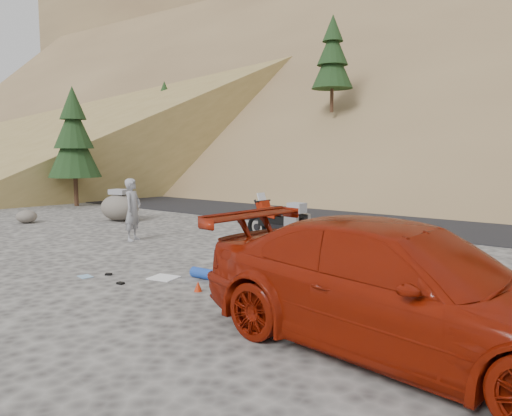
{
  "coord_description": "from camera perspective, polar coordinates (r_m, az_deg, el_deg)",
  "views": [
    {
      "loc": [
        7.99,
        -7.64,
        2.35
      ],
      "look_at": [
        0.86,
        1.65,
        1.0
      ],
      "focal_mm": 35.0,
      "sensor_mm": 36.0,
      "label": 1
    }
  ],
  "objects": [
    {
      "name": "gear_white_cloth",
      "position": [
        9.48,
        -10.51,
        -7.83
      ],
      "size": [
        0.57,
        0.52,
        0.02
      ],
      "primitive_type": "cube",
      "rotation": [
        0.0,
        0.0,
        0.2
      ],
      "color": "white",
      "rests_on": "ground"
    },
    {
      "name": "small_rock",
      "position": [
        17.92,
        -24.75,
        -0.89
      ],
      "size": [
        0.77,
        0.71,
        0.42
      ],
      "rotation": [
        0.0,
        0.0,
        0.12
      ],
      "color": "#5B574E",
      "rests_on": "ground"
    },
    {
      "name": "gear_blue_mat",
      "position": [
        9.32,
        -6.09,
        -7.45
      ],
      "size": [
        0.49,
        0.21,
        0.2
      ],
      "primitive_type": "cylinder",
      "rotation": [
        0.0,
        1.57,
        0.02
      ],
      "color": "#1B41A6",
      "rests_on": "ground"
    },
    {
      "name": "man",
      "position": [
        13.53,
        -13.8,
        -3.62
      ],
      "size": [
        0.58,
        0.7,
        1.63
      ],
      "primitive_type": "imported",
      "rotation": [
        0.0,
        0.0,
        1.95
      ],
      "color": "gray",
      "rests_on": "ground"
    },
    {
      "name": "gear_bottle",
      "position": [
        8.0,
        -1.68,
        -9.75
      ],
      "size": [
        0.09,
        0.09,
        0.2
      ],
      "primitive_type": "cylinder",
      "rotation": [
        0.0,
        0.0,
        -0.17
      ],
      "color": "#1B41A6",
      "rests_on": "ground"
    },
    {
      "name": "road",
      "position": [
        18.61,
        11.74,
        -0.82
      ],
      "size": [
        120.0,
        7.0,
        0.05
      ],
      "primitive_type": "cube",
      "color": "black",
      "rests_on": "ground"
    },
    {
      "name": "gear_glove_a",
      "position": [
        9.23,
        -15.22,
        -8.29
      ],
      "size": [
        0.13,
        0.1,
        0.04
      ],
      "primitive_type": "cube",
      "rotation": [
        0.0,
        0.0,
        0.11
      ],
      "color": "black",
      "rests_on": "ground"
    },
    {
      "name": "gear_blue_cloth",
      "position": [
        9.95,
        -18.93,
        -7.41
      ],
      "size": [
        0.32,
        0.27,
        0.01
      ],
      "primitive_type": "cube",
      "rotation": [
        0.0,
        0.0,
        -0.21
      ],
      "color": "#7FA6C5",
      "rests_on": "ground"
    },
    {
      "name": "ground",
      "position": [
        11.3,
        -8.65,
        -5.5
      ],
      "size": [
        140.0,
        140.0,
        0.0
      ],
      "primitive_type": "plane",
      "color": "#43403E",
      "rests_on": "ground"
    },
    {
      "name": "conifer_verge",
      "position": [
        22.54,
        -20.1,
        7.55
      ],
      "size": [
        2.2,
        2.2,
        5.04
      ],
      "color": "#352013",
      "rests_on": "ground"
    },
    {
      "name": "red_car",
      "position": [
        6.32,
        16.12,
        -15.49
      ],
      "size": [
        5.42,
        2.67,
        1.52
      ],
      "primitive_type": "imported",
      "rotation": [
        0.0,
        0.0,
        1.46
      ],
      "color": "maroon",
      "rests_on": "ground"
    },
    {
      "name": "motorcycle",
      "position": [
        12.79,
        2.92,
        -1.56
      ],
      "size": [
        2.13,
        0.7,
        1.26
      ],
      "rotation": [
        0.0,
        0.0,
        -0.08
      ],
      "color": "black",
      "rests_on": "ground"
    },
    {
      "name": "gear_glove_b",
      "position": [
        9.94,
        -16.5,
        -7.26
      ],
      "size": [
        0.14,
        0.13,
        0.04
      ],
      "primitive_type": "cube",
      "rotation": [
        0.0,
        0.0,
        0.55
      ],
      "color": "black",
      "rests_on": "ground"
    },
    {
      "name": "gear_funnel",
      "position": [
        8.51,
        -6.64,
        -8.88
      ],
      "size": [
        0.16,
        0.16,
        0.18
      ],
      "primitive_type": "cone",
      "rotation": [
        0.0,
        0.0,
        -0.21
      ],
      "color": "#BB2B0C",
      "rests_on": "ground"
    },
    {
      "name": "boulder",
      "position": [
        17.4,
        -15.29,
        0.13
      ],
      "size": [
        1.4,
        1.19,
        1.07
      ],
      "rotation": [
        0.0,
        0.0,
        0.02
      ],
      "color": "#5B574E",
      "rests_on": "ground"
    }
  ]
}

